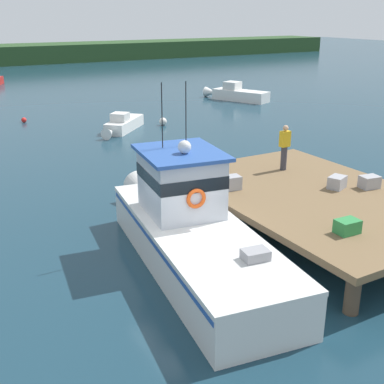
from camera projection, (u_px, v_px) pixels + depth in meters
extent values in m
plane|color=#193847|center=(182.00, 263.00, 13.92)|extent=(200.00, 200.00, 0.00)
cylinder|color=#4C3D2D|center=(353.00, 294.00, 11.44)|extent=(0.36, 0.36, 1.00)
cylinder|color=#4C3D2D|center=(181.00, 190.00, 18.13)|extent=(0.36, 0.36, 1.00)
cylinder|color=#4C3D2D|center=(291.00, 169.00, 20.57)|extent=(0.36, 0.36, 1.00)
cube|color=brown|center=(315.00, 196.00, 15.80)|extent=(6.00, 9.00, 0.20)
cube|color=silver|center=(197.00, 250.00, 13.45)|extent=(3.63, 8.28, 1.10)
cone|color=silver|center=(145.00, 192.00, 17.73)|extent=(1.35, 1.94, 1.10)
cube|color=#234C9E|center=(197.00, 235.00, 13.30)|extent=(3.63, 8.12, 0.12)
cube|color=silver|center=(197.00, 229.00, 13.24)|extent=(3.67, 8.28, 0.12)
cube|color=silver|center=(181.00, 185.00, 14.01)|extent=(2.20, 2.45, 1.80)
cube|color=black|center=(181.00, 175.00, 13.90)|extent=(2.22, 2.47, 0.36)
cube|color=#2D56A8|center=(181.00, 153.00, 13.69)|extent=(2.48, 2.78, 0.10)
sphere|color=white|center=(184.00, 147.00, 13.34)|extent=(0.36, 0.36, 0.36)
cylinder|color=black|center=(162.00, 116.00, 13.68)|extent=(0.03, 0.03, 1.80)
cylinder|color=black|center=(186.00, 114.00, 13.92)|extent=(0.03, 0.03, 1.80)
cube|color=#939399|center=(255.00, 257.00, 11.47)|extent=(0.66, 0.52, 0.36)
torus|color=orange|center=(229.00, 282.00, 10.65)|extent=(0.64, 0.64, 0.12)
torus|color=#EA5119|center=(196.00, 199.00, 13.01)|extent=(0.55, 0.18, 0.54)
cube|color=#9E9EA3|center=(369.00, 182.00, 16.16)|extent=(0.66, 0.52, 0.40)
cube|color=#9E9EA3|center=(231.00, 183.00, 16.04)|extent=(0.65, 0.52, 0.44)
cube|color=#2D8442|center=(347.00, 226.00, 12.85)|extent=(0.62, 0.46, 0.36)
cube|color=#9E9EA3|center=(337.00, 182.00, 16.13)|extent=(0.72, 0.63, 0.40)
cylinder|color=#383842|center=(284.00, 158.00, 17.96)|extent=(0.22, 0.22, 0.86)
cube|color=gold|center=(285.00, 139.00, 17.72)|extent=(0.36, 0.22, 0.56)
sphere|color=tan|center=(286.00, 128.00, 17.59)|extent=(0.20, 0.20, 0.20)
cube|color=white|center=(241.00, 95.00, 39.29)|extent=(3.10, 4.66, 0.81)
cone|color=white|center=(211.00, 92.00, 40.85)|extent=(1.19, 1.35, 0.81)
cube|color=silver|center=(232.00, 86.00, 39.49)|extent=(1.49, 1.48, 0.61)
cube|color=white|center=(124.00, 124.00, 29.56)|extent=(3.27, 3.28, 0.64)
cone|color=white|center=(109.00, 133.00, 27.56)|extent=(1.07, 1.07, 0.64)
cube|color=silver|center=(120.00, 117.00, 28.81)|extent=(1.25, 1.25, 0.48)
sphere|color=silver|center=(163.00, 121.00, 30.77)|extent=(0.47, 0.47, 0.47)
sphere|color=red|center=(24.00, 120.00, 31.57)|extent=(0.32, 0.32, 0.32)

